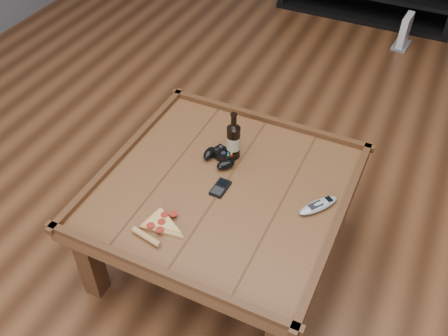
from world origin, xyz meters
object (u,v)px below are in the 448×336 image
at_px(beer_bottle, 233,140).
at_px(smartphone, 220,188).
at_px(coffee_table, 223,196).
at_px(pizza_slice, 160,225).
at_px(game_controller, 220,157).
at_px(game_console, 405,32).
at_px(remote_control, 318,205).

relative_size(beer_bottle, smartphone, 2.23).
bearing_deg(coffee_table, beer_bottle, 102.30).
bearing_deg(coffee_table, pizza_slice, -112.79).
relative_size(game_controller, game_console, 0.66).
xyz_separation_m(smartphone, game_console, (0.39, 2.35, -0.34)).
distance_m(beer_bottle, game_console, 2.22).
bearing_deg(smartphone, pizza_slice, -111.63).
distance_m(smartphone, remote_control, 0.40).
relative_size(beer_bottle, game_controller, 1.42).
height_order(coffee_table, remote_control, remote_control).
bearing_deg(coffee_table, game_console, 80.54).
relative_size(pizza_slice, remote_control, 1.41).
xyz_separation_m(beer_bottle, remote_control, (0.43, -0.14, -0.08)).
height_order(beer_bottle, game_controller, beer_bottle).
relative_size(pizza_slice, smartphone, 2.44).
distance_m(smartphone, game_console, 2.40).
bearing_deg(remote_control, smartphone, -134.30).
bearing_deg(remote_control, game_console, 125.42).
bearing_deg(beer_bottle, game_controller, -126.20).
xyz_separation_m(coffee_table, pizza_slice, (-0.13, -0.30, 0.07)).
xyz_separation_m(beer_bottle, pizza_slice, (-0.09, -0.49, -0.09)).
relative_size(smartphone, game_console, 0.42).
height_order(pizza_slice, smartphone, pizza_slice).
bearing_deg(smartphone, remote_control, 12.27).
bearing_deg(coffee_table, smartphone, -101.97).
bearing_deg(game_console, remote_control, -85.13).
bearing_deg(beer_bottle, remote_control, -17.39).
xyz_separation_m(pizza_slice, game_console, (0.51, 2.63, -0.35)).
distance_m(coffee_table, remote_control, 0.40).
bearing_deg(game_console, beer_bottle, -96.58).
distance_m(beer_bottle, pizza_slice, 0.50).
bearing_deg(pizza_slice, smartphone, 77.07).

